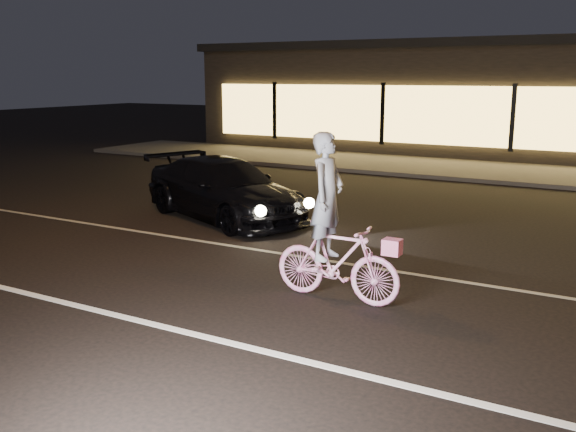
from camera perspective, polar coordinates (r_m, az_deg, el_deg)
The scene contains 7 objects.
ground at distance 8.65m, azimuth 0.14°, elevation -7.67°, with size 90.00×90.00×0.00m, color black.
lane_stripe_near at distance 7.47m, azimuth -5.61°, elevation -11.06°, with size 60.00×0.12×0.01m, color silver.
lane_stripe_far at distance 10.35m, azimuth 5.59°, elevation -4.29°, with size 60.00×0.10×0.01m, color gray.
sidewalk at distance 20.68m, azimuth 18.12°, elevation 3.74°, with size 30.00×4.00×0.12m, color #383533.
storefront at distance 26.36m, azimuth 21.11°, elevation 9.85°, with size 25.40×8.42×4.20m.
cyclist at distance 8.55m, azimuth 4.13°, elevation -2.32°, with size 1.79×0.62×2.26m.
sedan at distance 13.53m, azimuth -5.70°, elevation 2.40°, with size 4.68×3.23×1.26m.
Camera 1 is at (3.98, -7.08, 2.98)m, focal length 40.00 mm.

